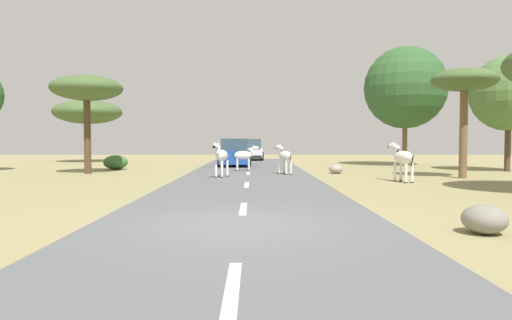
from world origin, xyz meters
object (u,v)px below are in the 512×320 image
object	(u,v)px
rock_0	(484,219)
zebra_1	(244,156)
zebra_2	(284,156)
car_1	(251,150)
tree_4	(405,88)
rock_2	(336,169)
tree_2	(509,93)
zebra_3	(402,158)
tree_6	(464,83)
zebra_0	(221,156)
car_0	(235,153)
tree_5	(88,112)
tree_0	(87,89)
bush_0	(116,162)

from	to	relation	value
rock_0	zebra_1	bearing A→B (deg)	105.57
zebra_2	car_1	world-z (taller)	car_1
tree_4	rock_2	bearing A→B (deg)	-128.96
tree_2	car_1	bearing A→B (deg)	135.19
zebra_3	tree_2	size ratio (longest dim) A/B	0.27
tree_6	rock_0	xyz separation A→B (m)	(-5.16, -12.35, -3.97)
zebra_1	tree_4	size ratio (longest dim) A/B	0.19
rock_0	tree_4	bearing A→B (deg)	75.41
zebra_0	car_0	bearing A→B (deg)	-75.67
tree_5	zebra_2	bearing A→B (deg)	-43.72
zebra_3	tree_0	size ratio (longest dim) A/B	0.34
car_0	rock_2	size ratio (longest dim) A/B	5.55
zebra_0	tree_4	xyz separation A→B (m)	(11.50, 10.31, 4.17)
zebra_3	rock_2	distance (m)	5.29
car_1	tree_6	xyz separation A→B (m)	(9.53, -18.40, 3.39)
zebra_0	tree_2	world-z (taller)	tree_2
tree_4	zebra_3	bearing A→B (deg)	-108.42
zebra_3	tree_6	bearing A→B (deg)	12.26
zebra_2	zebra_3	distance (m)	5.86
zebra_1	zebra_3	world-z (taller)	zebra_3
zebra_1	tree_2	world-z (taller)	tree_2
tree_4	bush_0	distance (m)	19.05
zebra_1	tree_2	bearing A→B (deg)	84.95
zebra_3	tree_5	bearing A→B (deg)	120.00
tree_4	rock_0	xyz separation A→B (m)	(-5.89, -22.62, -4.89)
car_0	rock_2	world-z (taller)	car_0
zebra_2	tree_0	bearing A→B (deg)	148.72
zebra_1	car_1	bearing A→B (deg)	173.15
zebra_2	tree_2	size ratio (longest dim) A/B	0.23
rock_0	zebra_3	bearing A→B (deg)	80.03
zebra_3	tree_2	xyz separation A→B (m)	(7.77, 6.39, 3.24)
car_0	tree_5	distance (m)	13.59
car_1	rock_0	bearing A→B (deg)	97.18
bush_0	rock_2	size ratio (longest dim) A/B	1.76
zebra_3	tree_6	xyz separation A→B (m)	(3.32, 1.88, 3.26)
zebra_1	tree_4	bearing A→B (deg)	113.65
tree_6	tree_2	bearing A→B (deg)	45.38
zebra_1	rock_2	xyz separation A→B (m)	(4.69, -1.30, -0.65)
zebra_0	tree_2	bearing A→B (deg)	-147.31
tree_4	car_1	bearing A→B (deg)	141.63
tree_0	zebra_2	bearing A→B (deg)	-6.08
zebra_0	rock_2	distance (m)	6.48
car_1	bush_0	world-z (taller)	car_1
tree_2	tree_5	world-z (taller)	tree_2
tree_0	rock_2	size ratio (longest dim) A/B	6.29
zebra_3	tree_5	size ratio (longest dim) A/B	0.32
zebra_1	bush_0	bearing A→B (deg)	-110.17
zebra_0	zebra_1	distance (m)	4.48
zebra_1	rock_0	size ratio (longest dim) A/B	1.72
tree_0	tree_4	size ratio (longest dim) A/B	0.63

